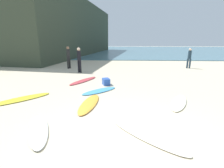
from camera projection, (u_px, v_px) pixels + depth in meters
The scene contains 14 objects.
ground_plane at pixel (123, 137), 4.16m from camera, with size 120.00×120.00×0.00m, color beige.
ocean_water at pixel (121, 50), 38.73m from camera, with size 120.00×40.00×0.08m, color slate.
coastal_headland at pixel (12, 30), 28.70m from camera, with size 28.57×27.39×8.09m, color #333D2D.
surfboard_0 at pixel (89, 104), 6.25m from camera, with size 0.55×2.12×0.08m, color gold.
surfboard_1 at pixel (146, 135), 4.19m from camera, with size 0.49×2.27×0.06m, color silver.
surfboard_2 at pixel (100, 91), 7.85m from camera, with size 0.57×1.92×0.06m, color #4AA0D5.
surfboard_3 at pixel (39, 130), 4.43m from camera, with size 0.49×1.91×0.08m, color white.
surfboard_4 at pixel (83, 81), 9.77m from camera, with size 0.49×2.37×0.07m, color #D2464E.
surfboard_5 at pixel (179, 102), 6.39m from camera, with size 0.52×1.95×0.06m, color #EFEECB.
surfboard_6 at pixel (21, 99), 6.76m from camera, with size 0.59×2.32×0.06m, color yellow.
beachgoer_near at pixel (189, 57), 13.98m from camera, with size 0.39×0.39×1.71m.
beachgoer_mid at pixel (68, 56), 13.88m from camera, with size 0.38×0.38×1.85m.
beachgoer_far at pixel (79, 59), 12.10m from camera, with size 0.39×0.39×1.84m.
beach_cooler at pixel (106, 82), 8.97m from camera, with size 0.50×0.35×0.35m, color #2D56B2.
Camera 1 is at (-0.09, -3.67, 2.39)m, focal length 26.39 mm.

